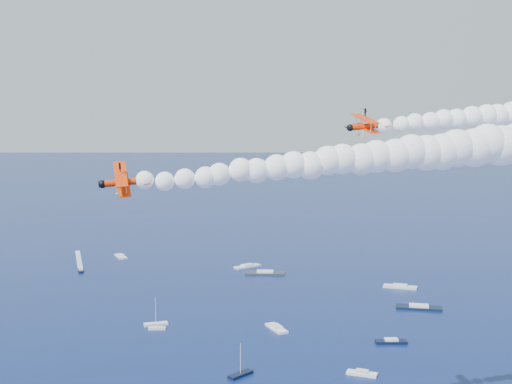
# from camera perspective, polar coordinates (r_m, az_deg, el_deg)

# --- Properties ---
(biplane_lead) EXTENTS (9.52, 10.64, 6.53)m
(biplane_lead) POSITION_cam_1_polar(r_m,az_deg,el_deg) (111.32, 9.32, 5.44)
(biplane_lead) COLOR #F03105
(biplane_trail) EXTENTS (9.60, 10.89, 7.63)m
(biplane_trail) POSITION_cam_1_polar(r_m,az_deg,el_deg) (95.04, -10.88, 0.82)
(biplane_trail) COLOR red
(smoke_trail_trail) EXTENTS (71.28, 51.07, 12.14)m
(smoke_trail_trail) POSITION_cam_1_polar(r_m,az_deg,el_deg) (101.77, 8.72, 2.75)
(smoke_trail_trail) COLOR white
(spectator_boats) EXTENTS (192.98, 174.93, 0.70)m
(spectator_boats) POSITION_cam_1_polar(r_m,az_deg,el_deg) (206.07, 7.69, -10.73)
(spectator_boats) COLOR silver
(spectator_boats) RESTS_ON ground
(boat_wakes) EXTENTS (198.50, 199.17, 0.04)m
(boat_wakes) POSITION_cam_1_polar(r_m,az_deg,el_deg) (197.56, 0.18, -11.54)
(boat_wakes) COLOR white
(boat_wakes) RESTS_ON ground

